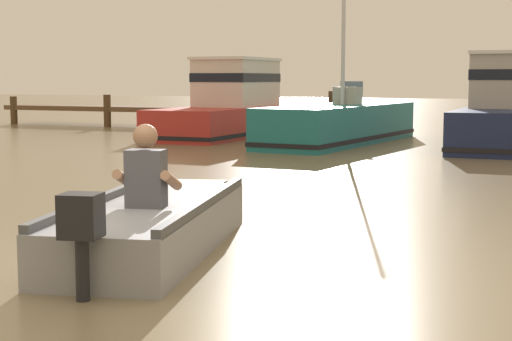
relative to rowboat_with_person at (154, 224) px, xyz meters
The scene contains 6 objects.
ground_plane 1.20m from the rowboat_with_person, 71.88° to the right, with size 120.00×120.00×0.00m, color #7A6B4C.
wooden_dock 18.96m from the rowboat_with_person, 119.44° to the left, with size 12.59×1.57×1.24m.
rowboat_with_person is the anchor object (origin of this frame).
moored_boat_red 15.02m from the rowboat_with_person, 112.63° to the left, with size 2.08×6.32×2.19m.
moored_boat_teal 12.69m from the rowboat_with_person, 99.77° to the left, with size 2.35×6.54×4.51m.
moored_boat_navy 13.25m from the rowboat_with_person, 82.95° to the left, with size 1.88×6.15×2.23m.
Camera 1 is at (3.39, -5.12, 1.59)m, focal length 55.27 mm.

